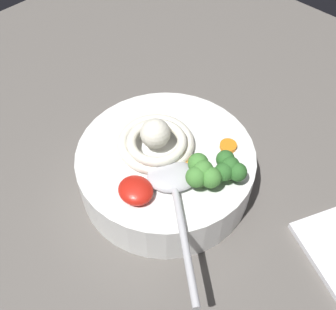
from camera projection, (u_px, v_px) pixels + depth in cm
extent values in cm
cube|color=#5B5651|center=(158.00, 196.00, 54.18)|extent=(107.76, 107.76, 3.78)
cylinder|color=white|center=(168.00, 170.00, 50.86)|extent=(22.24, 22.24, 6.06)
cylinder|color=olive|center=(168.00, 169.00, 50.67)|extent=(19.57, 19.57, 5.57)
torus|color=silver|center=(156.00, 143.00, 48.90)|extent=(9.54, 9.54, 1.32)
torus|color=silver|center=(157.00, 142.00, 47.62)|extent=(10.22, 10.22, 1.18)
sphere|color=silver|center=(155.00, 134.00, 47.58)|extent=(3.70, 3.70, 3.70)
ellipsoid|color=#B7B7BC|center=(173.00, 176.00, 45.45)|extent=(7.15, 7.44, 1.60)
cylinder|color=#B7B7BC|center=(183.00, 235.00, 40.72)|extent=(12.36, 9.80, 0.80)
ellipsoid|color=red|center=(136.00, 190.00, 44.07)|extent=(4.16, 3.75, 1.87)
cylinder|color=#7A9E60|center=(202.00, 180.00, 45.31)|extent=(1.22, 1.22, 1.30)
sphere|color=#478938|center=(203.00, 170.00, 43.88)|extent=(2.39, 2.39, 2.39)
sphere|color=#478938|center=(211.00, 178.00, 43.52)|extent=(2.39, 2.39, 2.39)
sphere|color=#478938|center=(198.00, 163.00, 44.65)|extent=(2.39, 2.39, 2.39)
sphere|color=#478938|center=(196.00, 177.00, 43.47)|extent=(2.39, 2.39, 2.39)
cylinder|color=#7A9E60|center=(228.00, 174.00, 45.89)|extent=(1.11, 1.11, 1.18)
sphere|color=#2D6628|center=(230.00, 166.00, 44.60)|extent=(2.17, 2.17, 2.17)
sphere|color=#2D6628|center=(237.00, 172.00, 44.27)|extent=(2.17, 2.17, 2.17)
sphere|color=#2D6628|center=(225.00, 159.00, 45.30)|extent=(2.17, 2.17, 2.17)
sphere|color=#2D6628|center=(224.00, 172.00, 44.23)|extent=(2.17, 2.17, 2.17)
cylinder|color=orange|center=(228.00, 146.00, 49.07)|extent=(2.09, 2.09, 0.59)
cylinder|color=orange|center=(186.00, 165.00, 47.12)|extent=(2.54, 2.54, 0.58)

